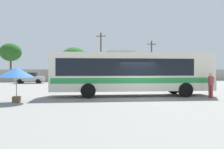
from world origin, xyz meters
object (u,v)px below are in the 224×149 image
Objects in this scene: parked_car_leftmost_silver at (30,78)px; utility_pole_near at (101,56)px; roadside_tree_midleft at (74,58)px; utility_pole_far at (152,60)px; coach_bus_cream_green at (130,71)px; attendant_by_bus_door at (211,84)px; vendor_umbrella_near_gate_blue at (16,73)px; parked_car_second_red at (67,78)px; roadside_tree_left at (11,52)px.

parked_car_leftmost_silver is 13.52m from utility_pole_near.
roadside_tree_midleft is at bearing 144.65° from utility_pole_near.
utility_pole_near reaches higher than utility_pole_far.
utility_pole_near reaches higher than parked_car_leftmost_silver.
utility_pole_near is (0.69, 25.43, 2.62)m from coach_bus_cream_green.
utility_pole_far is at bearing 80.16° from attendant_by_bus_door.
parked_car_second_red is at bearing 83.22° from vendor_umbrella_near_gate_blue.
vendor_umbrella_near_gate_blue is (-7.66, -2.43, -0.06)m from coach_bus_cream_green.
roadside_tree_left is at bearing 175.23° from utility_pole_near.
parked_car_leftmost_silver is 0.62× the size of roadside_tree_left.
vendor_umbrella_near_gate_blue is 0.33× the size of roadside_tree_left.
vendor_umbrella_near_gate_blue is 31.49m from roadside_tree_midleft.
parked_car_leftmost_silver is (-10.48, 18.75, -1.04)m from coach_bus_cream_green.
coach_bus_cream_green is 2.90× the size of parked_car_second_red.
parked_car_leftmost_silver is at bearing -163.29° from utility_pole_far.
roadside_tree_left is at bearing 140.37° from parked_car_second_red.
utility_pole_near is (11.17, 6.67, 3.66)m from parked_car_leftmost_silver.
parked_car_second_red is 9.72m from utility_pole_near.
utility_pole_far is (17.62, 27.32, 2.01)m from vendor_umbrella_near_gate_blue.
parked_car_leftmost_silver is at bearing -60.51° from roadside_tree_left.
coach_bus_cream_green is 26.88m from utility_pole_far.
attendant_by_bus_door is 0.82× the size of vendor_umbrella_near_gate_blue.
attendant_by_bus_door is 23.32m from parked_car_second_red.
attendant_by_bus_door is 26.26m from parked_car_leftmost_silver.
utility_pole_far is 1.15× the size of roadside_tree_midleft.
utility_pole_near reaches higher than roadside_tree_midleft.
parked_car_leftmost_silver is at bearing 126.79° from attendant_by_bus_door.
utility_pole_far reaches higher than attendant_by_bus_door.
roadside_tree_left is at bearing -169.56° from roadside_tree_midleft.
utility_pole_far reaches higher than roadside_tree_midleft.
attendant_by_bus_door is 35.60m from roadside_tree_left.
parked_car_second_red is at bearing -130.56° from utility_pole_near.
attendant_by_bus_door is 27.71m from utility_pole_far.
utility_pole_near reaches higher than attendant_by_bus_door.
utility_pole_near is at bearing -35.35° from roadside_tree_midleft.
vendor_umbrella_near_gate_blue is 0.25× the size of utility_pole_near.
roadside_tree_midleft reaches higher than attendant_by_bus_door.
utility_pole_near is at bearing 30.86° from parked_car_leftmost_silver.
utility_pole_near is 1.18× the size of utility_pole_far.
roadside_tree_midleft is (-9.25, 31.04, 3.07)m from attendant_by_bus_door.
roadside_tree_left is at bearing 175.77° from utility_pole_far.
parked_car_leftmost_silver is (-15.73, 21.03, -0.20)m from attendant_by_bus_door.
coach_bus_cream_green is 29.12m from roadside_tree_midleft.
coach_bus_cream_green is 1.94× the size of roadside_tree_midleft.
utility_pole_near is (5.85, 6.84, 3.66)m from parked_car_second_red.
coach_bus_cream_green reaches higher than attendant_by_bus_door.
roadside_tree_left reaches higher than parked_car_leftmost_silver.
coach_bus_cream_green is at bearing -111.80° from utility_pole_far.
utility_pole_far reaches higher than vendor_umbrella_near_gate_blue.
parked_car_second_red is at bearing 105.52° from coach_bus_cream_green.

